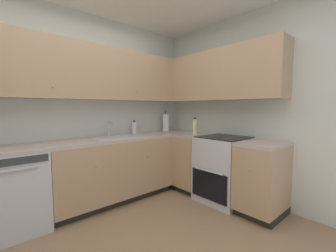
{
  "coord_description": "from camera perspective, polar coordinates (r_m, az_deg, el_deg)",
  "views": [
    {
      "loc": [
        -0.95,
        -1.42,
        1.29
      ],
      "look_at": [
        0.96,
        0.72,
        1.05
      ],
      "focal_mm": 23.07,
      "sensor_mm": 36.0,
      "label": 1
    }
  ],
  "objects": [
    {
      "name": "sink",
      "position": [
        3.05,
        -13.39,
        -3.72
      ],
      "size": [
        0.68,
        0.4,
        0.1
      ],
      "color": "#B7B7BC",
      "rests_on": "countertop_back"
    },
    {
      "name": "wall_right",
      "position": [
        3.17,
        21.74,
        4.4
      ],
      "size": [
        0.05,
        3.24,
        2.57
      ],
      "primitive_type": "cube",
      "color": "silver",
      "rests_on": "ground_plane"
    },
    {
      "name": "oven_range",
      "position": [
        3.15,
        14.45,
        -10.78
      ],
      "size": [
        0.68,
        0.62,
        1.03
      ],
      "color": "silver",
      "rests_on": "ground_plane"
    },
    {
      "name": "upper_cabinets_right",
      "position": [
        3.33,
        11.85,
        12.67
      ],
      "size": [
        0.32,
        2.05,
        0.71
      ],
      "color": "tan"
    },
    {
      "name": "dishwasher",
      "position": [
        2.84,
        -35.74,
        -13.84
      ],
      "size": [
        0.6,
        0.63,
        0.85
      ],
      "color": "silver",
      "rests_on": "ground_plane"
    },
    {
      "name": "oil_bottle",
      "position": [
        3.35,
        7.09,
        -0.11
      ],
      "size": [
        0.08,
        0.08,
        0.26
      ],
      "color": "beige",
      "rests_on": "countertop_right"
    },
    {
      "name": "upper_cabinets_back",
      "position": [
        3.12,
        -18.77,
        13.07
      ],
      "size": [
        2.55,
        0.34,
        0.71
      ],
      "color": "tan"
    },
    {
      "name": "wall_back",
      "position": [
        3.16,
        -24.28,
        4.31
      ],
      "size": [
        3.82,
        0.05,
        2.57
      ],
      "primitive_type": "cube",
      "color": "silver",
      "rests_on": "ground_plane"
    },
    {
      "name": "soap_bottle",
      "position": [
        3.43,
        -8.91,
        -0.46
      ],
      "size": [
        0.07,
        0.07,
        0.21
      ],
      "color": "silver",
      "rests_on": "countertop_back"
    },
    {
      "name": "faucet",
      "position": [
        3.22,
        -15.12,
        -0.42
      ],
      "size": [
        0.07,
        0.16,
        0.2
      ],
      "color": "silver",
      "rests_on": "countertop_back"
    },
    {
      "name": "countertop_right",
      "position": [
        3.02,
        15.32,
        -3.43
      ],
      "size": [
        0.6,
        1.5,
        0.03
      ],
      "color": "#B7A89E",
      "rests_on": "lower_cabinets_right"
    },
    {
      "name": "countertop_back",
      "position": [
        3.05,
        -14.51,
        -3.31
      ],
      "size": [
        2.87,
        0.6,
        0.03
      ],
      "primitive_type": "cube",
      "color": "#B7A89E",
      "rests_on": "lower_cabinets_back"
    },
    {
      "name": "lower_cabinets_back",
      "position": [
        3.15,
        -14.32,
        -11.19
      ],
      "size": [
        1.66,
        0.62,
        0.85
      ],
      "color": "tan",
      "rests_on": "ground_plane"
    },
    {
      "name": "paper_towel_roll",
      "position": [
        3.79,
        -0.6,
        0.93
      ],
      "size": [
        0.11,
        0.11,
        0.35
      ],
      "color": "white",
      "rests_on": "countertop_back"
    },
    {
      "name": "lower_cabinets_right",
      "position": [
        3.11,
        15.16,
        -11.41
      ],
      "size": [
        0.62,
        1.5,
        0.85
      ],
      "color": "tan",
      "rests_on": "ground_plane"
    }
  ]
}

